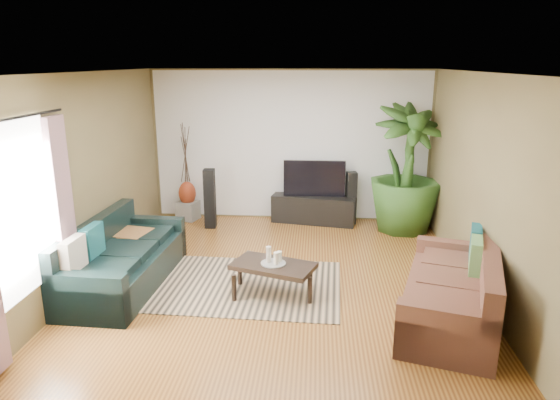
# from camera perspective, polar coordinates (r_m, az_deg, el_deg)

# --- Properties ---
(floor) EXTENTS (5.50, 5.50, 0.00)m
(floor) POSITION_cam_1_polar(r_m,az_deg,el_deg) (6.79, -0.13, -9.02)
(floor) COLOR #946126
(floor) RESTS_ON ground
(ceiling) EXTENTS (5.50, 5.50, 0.00)m
(ceiling) POSITION_cam_1_polar(r_m,az_deg,el_deg) (6.17, -0.14, 14.40)
(ceiling) COLOR white
(ceiling) RESTS_ON ground
(wall_back) EXTENTS (5.00, 0.00, 5.00)m
(wall_back) POSITION_cam_1_polar(r_m,az_deg,el_deg) (9.04, 1.20, 6.18)
(wall_back) COLOR brown
(wall_back) RESTS_ON ground
(wall_front) EXTENTS (5.00, 0.00, 5.00)m
(wall_front) POSITION_cam_1_polar(r_m,az_deg,el_deg) (3.74, -3.37, -7.73)
(wall_front) COLOR brown
(wall_front) RESTS_ON ground
(wall_left) EXTENTS (0.00, 5.50, 5.50)m
(wall_left) POSITION_cam_1_polar(r_m,az_deg,el_deg) (6.99, -21.04, 2.34)
(wall_left) COLOR brown
(wall_left) RESTS_ON ground
(wall_right) EXTENTS (0.00, 5.50, 5.50)m
(wall_right) POSITION_cam_1_polar(r_m,az_deg,el_deg) (6.65, 21.91, 1.60)
(wall_right) COLOR brown
(wall_right) RESTS_ON ground
(backwall_panel) EXTENTS (4.90, 0.00, 4.90)m
(backwall_panel) POSITION_cam_1_polar(r_m,az_deg,el_deg) (9.03, 1.20, 6.17)
(backwall_panel) COLOR white
(backwall_panel) RESTS_ON ground
(window_pane) EXTENTS (0.00, 1.80, 1.80)m
(window_pane) POSITION_cam_1_polar(r_m,az_deg,el_deg) (5.61, -27.68, -0.99)
(window_pane) COLOR white
(window_pane) RESTS_ON ground
(curtain_far) EXTENTS (0.08, 0.35, 2.20)m
(curtain_far) POSITION_cam_1_polar(r_m,az_deg,el_deg) (6.27, -23.50, -1.25)
(curtain_far) COLOR gray
(curtain_far) RESTS_ON ground
(curtain_rod) EXTENTS (0.03, 1.90, 0.03)m
(curtain_rod) POSITION_cam_1_polar(r_m,az_deg,el_deg) (5.42, -28.43, 8.15)
(curtain_rod) COLOR black
(curtain_rod) RESTS_ON ground
(sofa_left) EXTENTS (1.06, 2.27, 0.85)m
(sofa_left) POSITION_cam_1_polar(r_m,az_deg,el_deg) (6.79, -17.44, -5.89)
(sofa_left) COLOR black
(sofa_left) RESTS_ON floor
(sofa_right) EXTENTS (1.49, 2.27, 0.85)m
(sofa_right) POSITION_cam_1_polar(r_m,az_deg,el_deg) (5.96, 18.95, -9.08)
(sofa_right) COLOR brown
(sofa_right) RESTS_ON floor
(area_rug) EXTENTS (2.57, 1.87, 0.01)m
(area_rug) POSITION_cam_1_polar(r_m,az_deg,el_deg) (6.63, -4.18, -9.66)
(area_rug) COLOR tan
(area_rug) RESTS_ON floor
(coffee_table) EXTENTS (1.12, 0.85, 0.41)m
(coffee_table) POSITION_cam_1_polar(r_m,az_deg,el_deg) (6.30, -0.77, -9.01)
(coffee_table) COLOR black
(coffee_table) RESTS_ON floor
(candle_tray) EXTENTS (0.31, 0.31, 0.01)m
(candle_tray) POSITION_cam_1_polar(r_m,az_deg,el_deg) (6.22, -0.78, -7.24)
(candle_tray) COLOR gray
(candle_tray) RESTS_ON coffee_table
(candle_tall) EXTENTS (0.06, 0.06, 0.20)m
(candle_tall) POSITION_cam_1_polar(r_m,az_deg,el_deg) (6.21, -1.31, -6.21)
(candle_tall) COLOR beige
(candle_tall) RESTS_ON candle_tray
(candle_mid) EXTENTS (0.06, 0.06, 0.15)m
(candle_mid) POSITION_cam_1_polar(r_m,az_deg,el_deg) (6.15, -0.44, -6.67)
(candle_mid) COLOR beige
(candle_mid) RESTS_ON candle_tray
(candle_short) EXTENTS (0.06, 0.06, 0.13)m
(candle_short) POSITION_cam_1_polar(r_m,az_deg,el_deg) (6.24, -0.09, -6.45)
(candle_short) COLOR #EEEAC9
(candle_short) RESTS_ON candle_tray
(tv_stand) EXTENTS (1.54, 0.70, 0.50)m
(tv_stand) POSITION_cam_1_polar(r_m,az_deg,el_deg) (9.03, 3.88, -1.04)
(tv_stand) COLOR black
(tv_stand) RESTS_ON floor
(television) EXTENTS (1.09, 0.06, 0.64)m
(television) POSITION_cam_1_polar(r_m,az_deg,el_deg) (8.88, 3.94, 2.49)
(television) COLOR black
(television) RESTS_ON tv_stand
(speaker_left) EXTENTS (0.20, 0.22, 1.04)m
(speaker_left) POSITION_cam_1_polar(r_m,az_deg,el_deg) (8.76, -8.02, 0.16)
(speaker_left) COLOR black
(speaker_left) RESTS_ON floor
(speaker_right) EXTENTS (0.20, 0.21, 0.94)m
(speaker_right) POSITION_cam_1_polar(r_m,az_deg,el_deg) (8.99, 8.12, 0.24)
(speaker_right) COLOR black
(speaker_right) RESTS_ON floor
(potted_plant) EXTENTS (1.60, 1.60, 2.16)m
(potted_plant) POSITION_cam_1_polar(r_m,az_deg,el_deg) (8.66, 14.17, 3.48)
(potted_plant) COLOR #274D19
(potted_plant) RESTS_ON floor
(plant_pot) EXTENTS (0.40, 0.40, 0.31)m
(plant_pot) POSITION_cam_1_polar(r_m,az_deg,el_deg) (8.89, 13.77, -2.36)
(plant_pot) COLOR black
(plant_pot) RESTS_ON floor
(pedestal) EXTENTS (0.42, 0.42, 0.34)m
(pedestal) POSITION_cam_1_polar(r_m,az_deg,el_deg) (9.35, -10.46, -1.18)
(pedestal) COLOR gray
(pedestal) RESTS_ON floor
(vase) EXTENTS (0.31, 0.31, 0.44)m
(vase) POSITION_cam_1_polar(r_m,az_deg,el_deg) (9.26, -10.55, 0.76)
(vase) COLOR maroon
(vase) RESTS_ON pedestal
(side_table) EXTENTS (0.59, 0.59, 0.53)m
(side_table) POSITION_cam_1_polar(r_m,az_deg,el_deg) (7.38, -16.58, -5.43)
(side_table) COLOR #996232
(side_table) RESTS_ON floor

